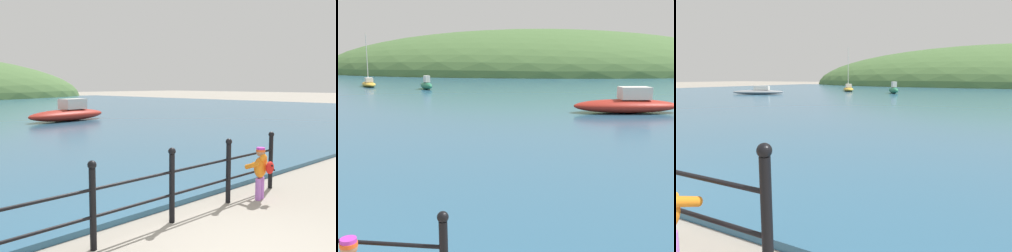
{
  "view_description": "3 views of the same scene",
  "coord_description": "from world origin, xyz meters",
  "views": [
    {
      "loc": [
        -4.15,
        -2.76,
        2.19
      ],
      "look_at": [
        2.1,
        3.53,
        1.25
      ],
      "focal_mm": 42.0,
      "sensor_mm": 36.0,
      "label": 1
    },
    {
      "loc": [
        4.23,
        -2.14,
        2.73
      ],
      "look_at": [
        3.17,
        6.36,
        1.25
      ],
      "focal_mm": 42.0,
      "sensor_mm": 36.0,
      "label": 2
    },
    {
      "loc": [
        4.83,
        -0.31,
        1.7
      ],
      "look_at": [
        1.7,
        5.31,
        0.73
      ],
      "focal_mm": 35.0,
      "sensor_mm": 36.0,
      "label": 3
    }
  ],
  "objects": [
    {
      "name": "far_hillside",
      "position": [
        0.0,
        71.06,
        0.0
      ],
      "size": [
        79.72,
        43.85,
        15.67
      ],
      "color": "#476B38",
      "rests_on": "ground"
    },
    {
      "name": "boat_blue_hull",
      "position": [
        -13.11,
        32.97,
        0.39
      ],
      "size": [
        3.22,
        4.03,
        4.96
      ],
      "color": "gold",
      "rests_on": "water"
    },
    {
      "name": "water",
      "position": [
        0.0,
        32.0,
        0.05
      ],
      "size": [
        80.0,
        60.0,
        0.1
      ],
      "primitive_type": "cube",
      "color": "#2D5B7A",
      "rests_on": "ground"
    },
    {
      "name": "boat_far_right",
      "position": [
        7.75,
        17.45,
        0.51
      ],
      "size": [
        5.33,
        2.41,
        1.26
      ],
      "color": "maroon",
      "rests_on": "water"
    },
    {
      "name": "boat_green_fishing",
      "position": [
        -6.67,
        30.42,
        0.48
      ],
      "size": [
        2.05,
        2.55,
        1.17
      ],
      "color": "#287551",
      "rests_on": "water"
    }
  ]
}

